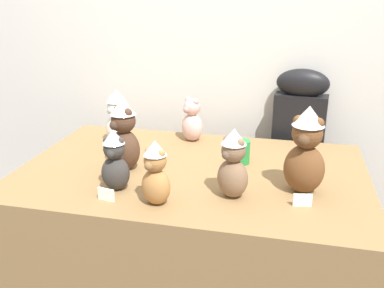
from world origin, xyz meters
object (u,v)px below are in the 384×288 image
teddy_bear_cocoa (124,135)px  teddy_bear_snow (118,118)px  teddy_bear_charcoal (115,161)px  party_cup_green (241,152)px  teddy_bear_caramel (155,174)px  instrument_case (296,163)px  teddy_bear_chestnut (306,151)px  teddy_bear_blush (192,121)px  teddy_bear_mocha (233,164)px  display_table (192,239)px

teddy_bear_cocoa → teddy_bear_snow: bearing=149.6°
teddy_bear_charcoal → party_cup_green: (0.45, 0.39, -0.07)m
teddy_bear_caramel → instrument_case: bearing=81.7°
instrument_case → party_cup_green: 0.60m
teddy_bear_cocoa → teddy_bear_caramel: bearing=-18.7°
teddy_bear_charcoal → teddy_bear_cocoa: 0.22m
party_cup_green → instrument_case: bearing=62.2°
teddy_bear_chestnut → teddy_bear_charcoal: bearing=-154.4°
teddy_bear_snow → instrument_case: bearing=44.9°
teddy_bear_blush → party_cup_green: (0.29, -0.25, -0.05)m
party_cup_green → teddy_bear_snow: bearing=171.2°
teddy_bear_mocha → teddy_bear_charcoal: teddy_bear_mocha is taller
display_table → teddy_bear_caramel: 0.60m
party_cup_green → display_table: bearing=-148.9°
teddy_bear_caramel → teddy_bear_charcoal: same height
teddy_bear_chestnut → teddy_bear_cocoa: 0.77m
teddy_bear_mocha → teddy_bear_caramel: bearing=-124.6°
instrument_case → teddy_bear_cocoa: (-0.76, -0.67, 0.33)m
teddy_bear_blush → teddy_bear_charcoal: bearing=-71.5°
teddy_bear_mocha → teddy_bear_blush: bearing=147.7°
instrument_case → display_table: bearing=-120.9°
display_table → instrument_case: instrument_case is taller
teddy_bear_snow → teddy_bear_chestnut: bearing=0.9°
teddy_bear_mocha → teddy_bear_cocoa: size_ratio=0.86×
instrument_case → teddy_bear_blush: 0.67m
instrument_case → teddy_bear_mocha: (-0.25, -0.84, 0.31)m
display_table → party_cup_green: 0.48m
teddy_bear_blush → teddy_bear_snow: bearing=-123.6°
teddy_bear_charcoal → teddy_bear_cocoa: (-0.04, 0.21, 0.03)m
teddy_bear_mocha → display_table: bearing=164.7°
teddy_bear_caramel → party_cup_green: bearing=80.9°
teddy_bear_caramel → teddy_bear_blush: (-0.03, 0.72, -0.01)m
teddy_bear_caramel → teddy_bear_chestnut: 0.58m
display_table → teddy_bear_chestnut: bearing=-13.7°
teddy_bear_caramel → teddy_bear_chestnut: (0.53, 0.23, 0.05)m
teddy_bear_blush → teddy_bear_caramel: bearing=-54.7°
display_table → teddy_bear_mocha: size_ratio=5.51×
teddy_bear_chestnut → teddy_bear_blush: (-0.56, 0.49, -0.06)m
teddy_bear_blush → party_cup_green: 0.39m
teddy_bear_charcoal → teddy_bear_blush: bearing=73.6°
teddy_bear_caramel → teddy_bear_charcoal: (-0.19, 0.08, -0.00)m
display_table → teddy_bear_blush: bearing=103.1°
instrument_case → teddy_bear_chestnut: 0.81m
teddy_bear_caramel → teddy_bear_snow: bearing=144.1°
display_table → teddy_bear_chestnut: size_ratio=4.34×
teddy_bear_charcoal → teddy_bear_snow: 0.52m
teddy_bear_caramel → teddy_bear_snow: teddy_bear_snow is taller
teddy_bear_charcoal → party_cup_green: bearing=38.5°
teddy_bear_snow → teddy_bear_blush: (0.35, 0.15, -0.03)m
teddy_bear_chestnut → teddy_bear_snow: 0.97m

